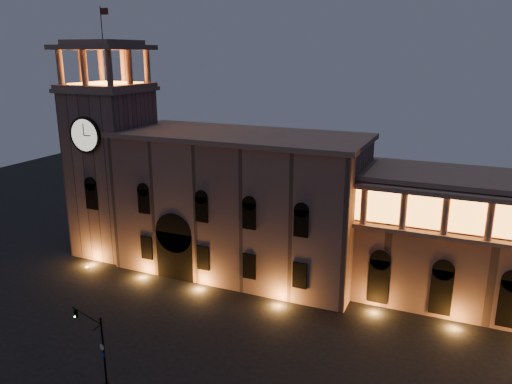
% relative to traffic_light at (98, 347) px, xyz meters
% --- Properties ---
extents(ground, '(160.00, 160.00, 0.00)m').
position_rel_traffic_light_xyz_m(ground, '(3.02, 3.52, -3.38)').
color(ground, black).
rests_on(ground, ground).
extents(government_building, '(30.80, 12.80, 17.60)m').
position_rel_traffic_light_xyz_m(government_building, '(0.94, 25.45, 5.39)').
color(government_building, '#7C5B51').
rests_on(government_building, ground).
extents(clock_tower, '(9.80, 9.80, 32.40)m').
position_rel_traffic_light_xyz_m(clock_tower, '(-17.48, 24.50, 9.12)').
color(clock_tower, '#7C5B51').
rests_on(clock_tower, ground).
extents(traffic_light, '(4.51, 1.61, 6.43)m').
position_rel_traffic_light_xyz_m(traffic_light, '(0.00, 0.00, 0.00)').
color(traffic_light, black).
rests_on(traffic_light, ground).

